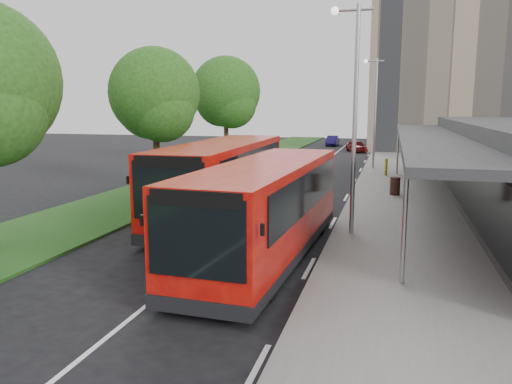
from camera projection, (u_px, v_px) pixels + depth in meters
The scene contains 16 objects.
ground at pixel (225, 243), 17.46m from camera, with size 120.00×120.00×0.00m, color black.
pavement at pixel (398, 173), 34.91m from camera, with size 5.00×80.00×0.15m, color slate.
grass_verge at pixel (222, 168), 38.28m from camera, with size 5.00×80.00×0.10m, color #194917.
lane_centre_line at pixel (301, 181), 31.72m from camera, with size 0.12×70.00×0.01m, color silver.
kerb_dashes at pixel (358, 175), 34.67m from camera, with size 0.12×56.00×0.01m.
office_block at pixel (480, 65), 52.24m from camera, with size 22.00×12.00×18.00m, color tan.
tree_mid at pixel (155, 99), 27.02m from camera, with size 4.91×4.91×7.89m.
tree_far at pixel (226, 96), 38.36m from camera, with size 5.31×5.31×8.53m.
lamp_post_near at pixel (353, 106), 17.49m from camera, with size 1.44×0.28×8.00m.
lamp_post_far at pixel (374, 106), 36.51m from camera, with size 1.44×0.28×8.00m.
bus_main at pixel (267, 209), 15.53m from camera, with size 3.16×10.71×3.00m.
bus_second at pixel (223, 180), 21.10m from camera, with size 3.19×11.42×3.21m.
litter_bin at pixel (395, 186), 25.99m from camera, with size 0.52×0.52×0.93m, color #321B14.
bollard at pixel (386, 167), 33.31m from camera, with size 0.18×0.18×1.12m, color #EFEB0C.
car_near at pixel (356, 146), 52.22m from camera, with size 1.44×3.59×1.22m, color #5E0D11.
car_far at pixel (332, 141), 60.57m from camera, with size 1.28×3.68×1.21m, color navy.
Camera 1 is at (5.50, -16.02, 4.70)m, focal length 35.00 mm.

